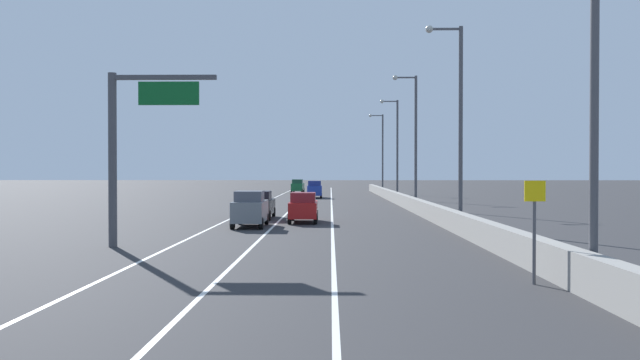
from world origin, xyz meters
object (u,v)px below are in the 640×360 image
Objects in this scene: speed_advisory_sign at (534,223)px; lamp_post_right_near at (586,52)px; lamp_post_right_third at (413,133)px; car_gray_0 at (250,209)px; car_black_3 at (259,205)px; lamp_post_right_fourth at (395,143)px; car_blue_4 at (314,189)px; car_green_1 at (298,186)px; lamp_post_right_fifth at (381,149)px; car_red_2 at (303,207)px; overhead_sign_gantry at (129,137)px; lamp_post_right_second at (457,114)px.

lamp_post_right_near reaches higher than speed_advisory_sign.
lamp_post_right_third is 2.80× the size of car_gray_0.
lamp_post_right_near is 28.55m from car_black_3.
car_blue_4 is (-9.49, 4.11, -5.51)m from lamp_post_right_fourth.
lamp_post_right_fourth is at bearing 88.25° from speed_advisory_sign.
car_blue_4 reaches higher than car_green_1.
lamp_post_right_fifth is 55.46m from car_gray_0.
lamp_post_right_near reaches higher than car_gray_0.
lamp_post_right_fifth is 2.83× the size of car_red_2.
lamp_post_right_near is 36.39m from lamp_post_right_third.
lamp_post_right_third is (15.80, 27.15, 1.84)m from overhead_sign_gantry.
lamp_post_right_near is 18.19m from lamp_post_right_second.
lamp_post_right_second is 2.39× the size of car_green_1.
car_green_1 is at bearing 90.27° from car_gray_0.
lamp_post_right_fifth is 51.65m from car_red_2.
car_green_1 is 1.06× the size of car_black_3.
car_black_3 is at bearing 113.75° from speed_advisory_sign.
lamp_post_right_fourth is at bearing 66.94° from car_black_3.
car_green_1 is at bearing 98.91° from lamp_post_right_near.
speed_advisory_sign is at bearing -30.51° from overhead_sign_gantry.
speed_advisory_sign is 0.66× the size of car_black_3.
lamp_post_right_fifth is at bearing 75.86° from overhead_sign_gantry.
lamp_post_right_fifth is at bearing 90.53° from lamp_post_right_fourth.
lamp_post_right_near is at bearing -68.44° from car_red_2.
car_green_1 is at bearing 119.41° from lamp_post_right_fourth.
speed_advisory_sign is 0.62× the size of car_green_1.
car_blue_4 is at bearing 102.75° from lamp_post_right_second.
lamp_post_right_second is 1.00× the size of lamp_post_right_third.
lamp_post_right_fifth reaches higher than car_black_3.
overhead_sign_gantry is 48.17m from lamp_post_right_fourth.
lamp_post_right_near is 24.56m from car_red_2.
car_red_2 is 36.45m from car_blue_4.
lamp_post_right_third is at bearing 59.80° from overhead_sign_gantry.
lamp_post_right_second is (1.32, 17.51, 4.80)m from speed_advisory_sign.
lamp_post_right_near reaches higher than car_red_2.
lamp_post_right_fourth is 32.32m from car_black_3.
overhead_sign_gantry reaches higher than car_green_1.
overhead_sign_gantry is 50.03m from car_blue_4.
speed_advisory_sign is 36.05m from lamp_post_right_third.
lamp_post_right_fourth is 38.10m from car_gray_0.
car_black_3 is (-12.00, 25.29, -5.61)m from lamp_post_right_near.
car_black_3 is at bearing -104.52° from lamp_post_right_fifth.
lamp_post_right_fourth is 2.83× the size of car_red_2.
car_green_1 is (-12.34, 4.00, -5.55)m from lamp_post_right_fifth.
overhead_sign_gantry is 15.20m from car_red_2.
speed_advisory_sign is 76.87m from car_green_1.
car_blue_4 reaches higher than car_red_2.
overhead_sign_gantry is 65.54m from lamp_post_right_fifth.
lamp_post_right_fourth is 1.00× the size of lamp_post_right_fifth.
lamp_post_right_second is 11.29m from car_red_2.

